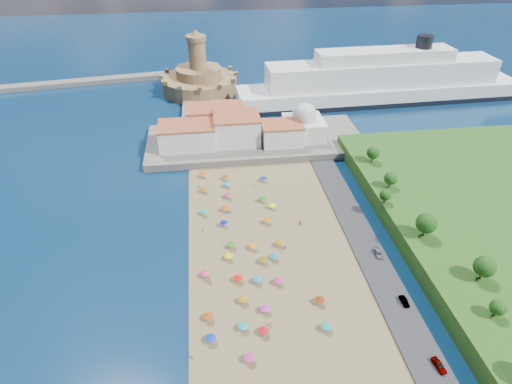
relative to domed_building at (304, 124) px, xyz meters
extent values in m
plane|color=#071938|center=(-30.00, -71.00, -8.97)|extent=(700.00, 700.00, 0.00)
cube|color=#59544C|center=(-20.00, 2.00, -7.47)|extent=(90.00, 36.00, 3.00)
cube|color=#59544C|center=(-42.00, 37.00, -7.77)|extent=(18.00, 70.00, 2.40)
cube|color=#59544C|center=(-140.00, 82.00, -7.67)|extent=(199.03, 34.77, 2.60)
cube|color=silver|center=(-48.00, -2.00, -1.47)|extent=(22.00, 14.00, 9.00)
cube|color=silver|center=(-28.00, 0.00, -0.47)|extent=(18.00, 16.00, 11.00)
cube|color=silver|center=(-10.00, -4.00, -1.97)|extent=(16.00, 12.00, 8.00)
cube|color=silver|center=(-36.00, 12.00, -0.97)|extent=(24.00, 14.00, 10.00)
cube|color=silver|center=(0.00, 0.00, -1.97)|extent=(16.00, 16.00, 8.00)
sphere|color=silver|center=(0.00, 0.00, 4.03)|extent=(10.00, 10.00, 10.00)
cylinder|color=silver|center=(0.00, 0.00, 7.83)|extent=(1.20, 1.20, 1.60)
cylinder|color=#98794C|center=(-42.00, 67.00, -4.97)|extent=(40.00, 40.00, 8.00)
cylinder|color=#98794C|center=(-42.00, 67.00, 1.53)|extent=(24.00, 24.00, 5.00)
cylinder|color=#98794C|center=(-42.00, 67.00, 11.03)|extent=(9.00, 9.00, 14.00)
cylinder|color=#98794C|center=(-42.00, 67.00, 19.23)|extent=(10.40, 10.40, 2.40)
cone|color=#98794C|center=(-42.00, 67.00, 21.93)|extent=(6.00, 6.00, 3.00)
cube|color=black|center=(48.89, 41.81, -7.80)|extent=(146.86, 26.20, 2.35)
cube|color=white|center=(48.89, 41.81, -4.62)|extent=(145.85, 25.77, 8.72)
cube|color=white|center=(48.89, 41.81, 5.55)|extent=(116.69, 21.00, 11.62)
cube|color=white|center=(48.89, 41.81, 14.27)|extent=(68.17, 15.64, 5.81)
cylinder|color=black|center=(68.25, 42.41, 20.08)|extent=(7.75, 7.75, 5.81)
cylinder|color=gray|center=(-20.51, -45.43, -7.72)|extent=(0.07, 0.07, 2.00)
cone|color=#FFF90D|center=(-20.51, -45.43, -6.82)|extent=(2.50, 2.50, 0.60)
cylinder|color=gray|center=(-37.01, -52.59, -7.72)|extent=(0.07, 0.07, 2.00)
cone|color=#0A148E|center=(-37.01, -52.59, -6.82)|extent=(2.50, 2.50, 0.60)
cylinder|color=gray|center=(-43.62, -74.10, -7.72)|extent=(0.07, 0.07, 2.00)
cone|color=#C92B5F|center=(-43.62, -74.10, -6.82)|extent=(2.50, 2.50, 0.60)
cylinder|color=gray|center=(-23.15, -41.04, -7.72)|extent=(0.07, 0.07, 2.00)
cone|color=#217014|center=(-23.15, -41.04, -6.82)|extent=(2.50, 2.50, 0.60)
cylinder|color=gray|center=(-34.83, -76.89, -7.72)|extent=(0.07, 0.07, 2.00)
cone|color=red|center=(-34.83, -76.89, -6.82)|extent=(2.50, 2.50, 0.60)
cylinder|color=gray|center=(-34.85, -25.46, -7.72)|extent=(0.07, 0.07, 2.00)
cone|color=#87400C|center=(-34.85, -25.46, -6.82)|extent=(2.50, 2.50, 0.60)
cylinder|color=gray|center=(-43.18, -88.70, -7.72)|extent=(0.07, 0.07, 2.00)
cone|color=#A6430D|center=(-43.18, -88.70, -6.82)|extent=(2.50, 2.50, 0.60)
cylinder|color=gray|center=(-42.89, -94.99, -7.72)|extent=(0.07, 0.07, 2.00)
cone|color=#0E2CBB|center=(-42.89, -94.99, -6.82)|extent=(2.50, 2.50, 0.60)
cylinder|color=gray|center=(-29.20, -88.09, -7.72)|extent=(0.07, 0.07, 2.00)
cone|color=#BE28B4|center=(-29.20, -88.09, -6.82)|extent=(2.50, 2.50, 0.60)
cylinder|color=gray|center=(-15.62, -95.29, -7.72)|extent=(0.07, 0.07, 2.00)
cone|color=#119E84|center=(-15.62, -95.29, -6.82)|extent=(2.50, 2.50, 0.60)
cylinder|color=gray|center=(-35.12, -92.65, -7.72)|extent=(0.07, 0.07, 2.00)
cone|color=#109B94|center=(-35.12, -92.65, -6.82)|extent=(2.50, 2.50, 0.60)
cylinder|color=gray|center=(-34.60, -30.17, -7.72)|extent=(0.07, 0.07, 2.00)
cone|color=teal|center=(-34.60, -30.17, -6.82)|extent=(2.50, 2.50, 0.60)
cylinder|color=gray|center=(-29.36, -64.51, -7.72)|extent=(0.07, 0.07, 2.00)
cone|color=orange|center=(-29.36, -64.51, -6.82)|extent=(2.50, 2.50, 0.60)
cylinder|color=gray|center=(-42.68, -32.67, -7.72)|extent=(0.07, 0.07, 2.00)
cone|color=#88560C|center=(-42.68, -32.67, -6.82)|extent=(2.50, 2.50, 0.60)
cylinder|color=gray|center=(-30.48, -94.50, -7.72)|extent=(0.07, 0.07, 2.00)
cone|color=red|center=(-30.48, -94.50, -6.82)|extent=(2.50, 2.50, 0.60)
cylinder|color=gray|center=(-34.33, -84.35, -7.72)|extent=(0.07, 0.07, 2.00)
cone|color=#9F700E|center=(-34.33, -84.35, -6.82)|extent=(2.50, 2.50, 0.60)
cylinder|color=gray|center=(-34.63, -101.24, -7.72)|extent=(0.07, 0.07, 2.00)
cone|color=#BE2870|center=(-34.63, -101.24, -6.82)|extent=(2.50, 2.50, 0.60)
cylinder|color=gray|center=(-20.98, -28.40, -7.72)|extent=(0.07, 0.07, 2.00)
cone|color=#0C1FA7|center=(-20.98, -28.40, -6.82)|extent=(2.50, 2.50, 0.60)
cylinder|color=gray|center=(-15.18, -87.16, -7.72)|extent=(0.07, 0.07, 2.00)
cone|color=maroon|center=(-15.18, -87.16, -6.82)|extent=(2.50, 2.50, 0.60)
cylinder|color=gray|center=(-36.68, -67.98, -7.72)|extent=(0.07, 0.07, 2.00)
cone|color=yellow|center=(-36.68, -67.98, -6.82)|extent=(2.50, 2.50, 0.60)
cylinder|color=gray|center=(-27.13, -70.73, -7.72)|extent=(0.07, 0.07, 2.00)
cone|color=#78620A|center=(-27.13, -70.73, -6.82)|extent=(2.50, 2.50, 0.60)
cylinder|color=gray|center=(-29.80, -77.97, -7.72)|extent=(0.07, 0.07, 2.00)
cone|color=teal|center=(-29.80, -77.97, -6.82)|extent=(2.50, 2.50, 0.60)
cylinder|color=gray|center=(-23.42, -52.90, -7.72)|extent=(0.07, 0.07, 2.00)
cone|color=#D46C09|center=(-23.42, -52.90, -6.82)|extent=(2.50, 2.50, 0.60)
cylinder|color=gray|center=(-42.97, -22.41, -7.72)|extent=(0.07, 0.07, 2.00)
cone|color=red|center=(-42.97, -22.41, -6.82)|extent=(2.50, 2.50, 0.60)
cylinder|color=gray|center=(-36.26, -44.66, -7.72)|extent=(0.07, 0.07, 2.00)
cone|color=#B7430E|center=(-36.26, -44.66, -6.82)|extent=(2.50, 2.50, 0.60)
cylinder|color=gray|center=(-34.61, -37.33, -7.72)|extent=(0.07, 0.07, 2.00)
cone|color=#AF2567|center=(-34.61, -37.33, -6.82)|extent=(2.50, 2.50, 0.60)
cylinder|color=gray|center=(-24.08, -69.66, -7.72)|extent=(0.07, 0.07, 2.00)
cone|color=#0E7A82|center=(-24.08, -69.66, -6.82)|extent=(2.50, 2.50, 0.60)
cylinder|color=gray|center=(-21.40, -64.16, -7.72)|extent=(0.07, 0.07, 2.00)
cone|color=#9C6C0E|center=(-21.40, -64.16, -6.82)|extent=(2.50, 2.50, 0.60)
cylinder|color=gray|center=(-35.42, -63.13, -7.72)|extent=(0.07, 0.07, 2.00)
cone|color=#268117|center=(-35.42, -63.13, -6.82)|extent=(2.50, 2.50, 0.60)
cylinder|color=gray|center=(-24.33, -79.04, -7.72)|extent=(0.07, 0.07, 2.00)
cone|color=#C52A73|center=(-24.33, -79.04, -6.82)|extent=(2.50, 2.50, 0.60)
cylinder|color=gray|center=(-43.08, -45.89, -7.72)|extent=(0.07, 0.07, 2.00)
cone|color=#109B89|center=(-43.08, -45.89, -6.82)|extent=(2.50, 2.50, 0.60)
imported|color=tan|center=(-34.63, -45.59, -7.80)|extent=(1.03, 1.12, 1.86)
imported|color=tan|center=(-24.49, -31.54, -7.87)|extent=(0.68, 1.13, 1.70)
imported|color=tan|center=(-28.32, -92.37, -7.84)|extent=(1.02, 0.87, 1.76)
imported|color=tan|center=(-42.26, -77.09, -7.93)|extent=(0.90, 0.96, 1.59)
imported|color=tan|center=(-13.12, -55.01, -7.78)|extent=(1.45, 1.77, 1.90)
imported|color=tan|center=(-44.23, -28.94, -7.84)|extent=(0.56, 1.08, 1.77)
imported|color=tan|center=(-43.72, -54.24, -7.91)|extent=(1.17, 0.87, 1.62)
imported|color=tan|center=(-47.25, -98.72, -7.90)|extent=(0.60, 0.39, 1.65)
imported|color=tan|center=(-19.65, -65.42, -7.89)|extent=(0.71, 0.71, 1.66)
imported|color=gray|center=(6.00, -108.13, -7.56)|extent=(2.23, 4.39, 1.43)
imported|color=gray|center=(6.00, -71.92, -7.63)|extent=(1.99, 4.54, 1.30)
imported|color=gray|center=(6.00, -89.90, -7.65)|extent=(1.53, 3.84, 1.24)
cylinder|color=#382314|center=(21.96, -100.61, -1.95)|extent=(0.50, 0.50, 2.04)
sphere|color=#14380F|center=(21.96, -100.61, -0.11)|extent=(3.68, 3.68, 3.68)
cylinder|color=#382314|center=(25.31, -89.18, -1.47)|extent=(0.50, 0.50, 3.00)
sphere|color=#14380F|center=(25.31, -89.18, 1.23)|extent=(5.40, 5.40, 5.40)
cylinder|color=#382314|center=(18.68, -71.34, -1.34)|extent=(0.50, 0.50, 3.26)
sphere|color=#14380F|center=(18.68, -71.34, 1.59)|extent=(5.87, 5.87, 5.87)
cylinder|color=#382314|center=(13.85, -54.16, -1.93)|extent=(0.50, 0.50, 2.10)
sphere|color=#14380F|center=(13.85, -54.16, -0.04)|extent=(3.77, 3.77, 3.77)
cylinder|color=#382314|center=(18.81, -45.89, -1.76)|extent=(0.50, 0.50, 2.42)
sphere|color=#14380F|center=(18.81, -45.89, 0.42)|extent=(4.36, 4.36, 4.36)
cylinder|color=#382314|center=(19.13, -28.73, -1.63)|extent=(0.50, 0.50, 2.69)
sphere|color=#14380F|center=(19.13, -28.73, 0.79)|extent=(4.84, 4.84, 4.84)
camera|label=1|loc=(-40.61, -158.34, 75.33)|focal=30.00mm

